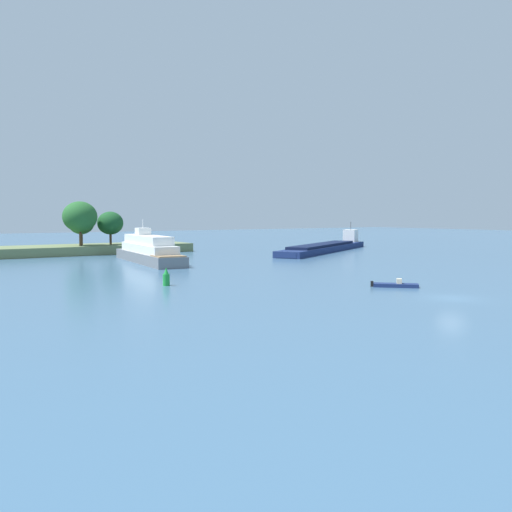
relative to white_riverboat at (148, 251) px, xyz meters
name	(u,v)px	position (x,y,z in m)	size (l,w,h in m)	color
ground_plane	(452,298)	(8.03, -48.67, -1.79)	(400.00, 400.00, 0.00)	#3D607F
treeline_island	(23,238)	(-13.75, 23.06, 1.44)	(58.93, 11.00, 9.74)	#66754C
white_riverboat	(148,251)	(0.00, 0.00, 0.00)	(6.66, 23.58, 6.64)	slate
cargo_barge	(327,247)	(39.72, 4.24, -0.91)	(36.83, 24.15, 5.74)	navy
fishing_skiff	(395,285)	(9.62, -40.83, -1.58)	(4.05, 4.02, 0.86)	navy
channel_buoy_green	(166,278)	(-9.21, -26.95, -0.98)	(0.70, 0.70, 1.90)	green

